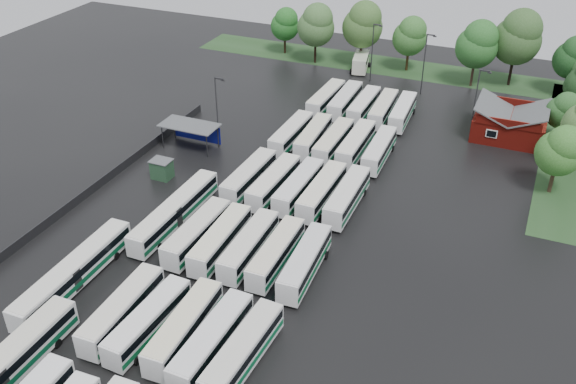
% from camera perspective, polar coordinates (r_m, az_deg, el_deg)
% --- Properties ---
extents(ground, '(160.00, 160.00, 0.00)m').
position_cam_1_polar(ground, '(69.72, -5.44, -6.15)').
color(ground, black).
rests_on(ground, ground).
extents(brick_building, '(10.07, 8.60, 5.39)m').
position_cam_1_polar(brick_building, '(99.42, 19.08, 5.59)').
color(brick_building, maroon).
rests_on(brick_building, ground).
extents(wash_shed, '(8.20, 4.20, 3.58)m').
position_cam_1_polar(wash_shed, '(91.99, -8.61, 5.71)').
color(wash_shed, '#2D2D30').
rests_on(wash_shed, ground).
extents(utility_hut, '(2.70, 2.20, 2.62)m').
position_cam_1_polar(utility_hut, '(85.31, -11.15, 2.03)').
color(utility_hut, '#1E3D25').
rests_on(utility_hut, ground).
extents(grass_strip_north, '(80.00, 10.00, 0.01)m').
position_cam_1_polar(grass_strip_north, '(123.16, 9.90, 10.84)').
color(grass_strip_north, '#20401D').
rests_on(grass_strip_north, ground).
extents(west_fence, '(0.10, 50.00, 1.20)m').
position_cam_1_polar(west_fence, '(85.81, -16.12, 0.96)').
color(west_fence, '#2D2D30').
rests_on(west_fence, ground).
extents(bus_r1c0, '(2.62, 11.18, 3.10)m').
position_cam_1_polar(bus_r1c0, '(62.85, -14.52, -10.11)').
color(bus_r1c0, silver).
rests_on(bus_r1c0, ground).
extents(bus_r1c1, '(2.78, 10.89, 3.00)m').
position_cam_1_polar(bus_r1c1, '(61.20, -12.31, -11.16)').
color(bus_r1c1, silver).
rests_on(bus_r1c1, ground).
extents(bus_r1c2, '(2.78, 11.21, 3.10)m').
position_cam_1_polar(bus_r1c2, '(59.96, -9.21, -11.77)').
color(bus_r1c2, silver).
rests_on(bus_r1c2, ground).
extents(bus_r1c3, '(2.64, 11.39, 3.16)m').
position_cam_1_polar(bus_r1c3, '(58.31, -6.77, -13.00)').
color(bus_r1c3, silver).
rests_on(bus_r1c3, ground).
extents(bus_r1c4, '(2.85, 11.29, 3.12)m').
position_cam_1_polar(bus_r1c4, '(57.19, -4.02, -13.95)').
color(bus_r1c4, silver).
rests_on(bus_r1c4, ground).
extents(bus_r2c0, '(2.58, 11.32, 3.14)m').
position_cam_1_polar(bus_r2c0, '(71.40, -8.09, -3.62)').
color(bus_r2c0, silver).
rests_on(bus_r2c0, ground).
extents(bus_r2c1, '(2.70, 11.25, 3.11)m').
position_cam_1_polar(bus_r2c1, '(70.04, -6.02, -4.24)').
color(bus_r2c1, silver).
rests_on(bus_r2c1, ground).
extents(bus_r2c2, '(2.59, 11.13, 3.09)m').
position_cam_1_polar(bus_r2c2, '(68.93, -3.49, -4.78)').
color(bus_r2c2, silver).
rests_on(bus_r2c2, ground).
extents(bus_r2c3, '(2.47, 10.91, 3.03)m').
position_cam_1_polar(bus_r2c3, '(67.80, -1.07, -5.46)').
color(bus_r2c3, silver).
rests_on(bus_r2c3, ground).
extents(bus_r2c4, '(2.93, 11.23, 3.10)m').
position_cam_1_polar(bus_r2c4, '(66.51, 1.52, -6.26)').
color(bus_r2c4, silver).
rests_on(bus_r2c4, ground).
extents(bus_r3c0, '(2.63, 11.31, 3.14)m').
position_cam_1_polar(bus_r3c0, '(81.35, -3.48, 1.40)').
color(bus_r3c0, silver).
rests_on(bus_r3c0, ground).
extents(bus_r3c1, '(2.69, 11.30, 3.13)m').
position_cam_1_polar(bus_r3c1, '(79.96, -1.28, 0.87)').
color(bus_r3c1, silver).
rests_on(bus_r3c1, ground).
extents(bus_r3c2, '(2.57, 11.19, 3.10)m').
position_cam_1_polar(bus_r3c2, '(79.06, 0.95, 0.48)').
color(bus_r3c2, silver).
rests_on(bus_r3c2, ground).
extents(bus_r3c3, '(2.53, 11.42, 3.17)m').
position_cam_1_polar(bus_r3c3, '(78.11, 3.03, 0.05)').
color(bus_r3c3, silver).
rests_on(bus_r3c3, ground).
extents(bus_r3c4, '(2.55, 11.41, 3.17)m').
position_cam_1_polar(bus_r3c4, '(77.35, 5.28, -0.39)').
color(bus_r3c4, silver).
rests_on(bus_r3c4, ground).
extents(bus_r4c0, '(2.46, 11.14, 3.10)m').
position_cam_1_polar(bus_r4c0, '(92.01, 0.30, 5.20)').
color(bus_r4c0, silver).
rests_on(bus_r4c0, ground).
extents(bus_r4c1, '(2.86, 10.99, 3.03)m').
position_cam_1_polar(bus_r4c1, '(91.38, 2.25, 4.96)').
color(bus_r4c1, silver).
rests_on(bus_r4c1, ground).
extents(bus_r4c2, '(2.40, 11.05, 3.07)m').
position_cam_1_polar(bus_r4c2, '(90.09, 4.07, 4.50)').
color(bus_r4c2, silver).
rests_on(bus_r4c2, ground).
extents(bus_r4c3, '(2.53, 11.39, 3.16)m').
position_cam_1_polar(bus_r4c3, '(89.49, 6.04, 4.24)').
color(bus_r4c3, silver).
rests_on(bus_r4c3, ground).
extents(bus_r4c4, '(2.62, 10.91, 3.02)m').
position_cam_1_polar(bus_r4c4, '(88.51, 8.11, 3.71)').
color(bus_r4c4, silver).
rests_on(bus_r4c4, ground).
extents(bus_r5c0, '(2.67, 11.30, 3.13)m').
position_cam_1_polar(bus_r5c0, '(103.66, 3.39, 8.28)').
color(bus_r5c0, silver).
rests_on(bus_r5c0, ground).
extents(bus_r5c1, '(2.66, 11.38, 3.15)m').
position_cam_1_polar(bus_r5c1, '(103.02, 5.09, 8.07)').
color(bus_r5c1, silver).
rests_on(bus_r5c1, ground).
extents(bus_r5c2, '(2.34, 10.88, 3.03)m').
position_cam_1_polar(bus_r5c2, '(101.88, 6.76, 7.65)').
color(bus_r5c2, silver).
rests_on(bus_r5c2, ground).
extents(bus_r5c3, '(2.79, 11.03, 3.05)m').
position_cam_1_polar(bus_r5c3, '(100.98, 8.45, 7.31)').
color(bus_r5c3, silver).
rests_on(bus_r5c3, ground).
extents(bus_r5c4, '(2.85, 10.92, 3.01)m').
position_cam_1_polar(bus_r5c4, '(100.55, 10.15, 7.03)').
color(bus_r5c4, silver).
rests_on(bus_r5c4, ground).
extents(artic_bus_west_a, '(2.45, 16.82, 3.12)m').
position_cam_1_polar(artic_bus_west_a, '(60.41, -24.19, -14.36)').
color(artic_bus_west_a, silver).
rests_on(artic_bus_west_a, ground).
extents(artic_bus_west_b, '(2.40, 16.20, 3.00)m').
position_cam_1_polar(artic_bus_west_b, '(75.53, -10.02, -1.71)').
color(artic_bus_west_b, silver).
rests_on(artic_bus_west_b, ground).
extents(artic_bus_west_c, '(2.54, 16.57, 3.07)m').
position_cam_1_polar(artic_bus_west_c, '(68.62, -18.50, -6.83)').
color(artic_bus_west_c, silver).
rests_on(artic_bus_west_c, ground).
extents(minibus, '(3.72, 7.01, 2.90)m').
position_cam_1_polar(minibus, '(120.38, 6.48, 11.43)').
color(minibus, silver).
rests_on(minibus, ground).
extents(tree_north_0, '(5.50, 5.50, 9.10)m').
position_cam_1_polar(tree_north_0, '(127.12, -0.23, 14.73)').
color(tree_north_0, black).
rests_on(tree_north_0, ground).
extents(tree_north_1, '(6.88, 6.88, 11.40)m').
position_cam_1_polar(tree_north_1, '(121.61, 2.55, 14.65)').
color(tree_north_1, black).
rests_on(tree_north_1, ground).
extents(tree_north_2, '(7.37, 7.37, 12.21)m').
position_cam_1_polar(tree_north_2, '(120.71, 6.71, 14.60)').
color(tree_north_2, black).
rests_on(tree_north_2, ground).
extents(tree_north_3, '(6.16, 6.16, 10.20)m').
position_cam_1_polar(tree_north_3, '(119.87, 10.84, 13.50)').
color(tree_north_3, '#392712').
rests_on(tree_north_3, ground).
extents(tree_north_4, '(7.11, 7.11, 11.77)m').
position_cam_1_polar(tree_north_4, '(114.84, 16.54, 12.52)').
color(tree_north_4, '#3C291F').
rests_on(tree_north_4, ground).
extents(tree_north_5, '(8.15, 8.15, 13.51)m').
position_cam_1_polar(tree_north_5, '(116.92, 19.80, 12.88)').
color(tree_north_5, black).
rests_on(tree_north_5, ground).
extents(tree_north_6, '(6.19, 6.19, 10.25)m').
position_cam_1_polar(tree_north_6, '(116.86, 24.07, 10.90)').
color(tree_north_6, black).
rests_on(tree_north_6, ground).
extents(tree_east_0, '(5.70, 5.68, 9.41)m').
position_cam_1_polar(tree_east_0, '(84.94, 23.10, 3.45)').
color(tree_east_0, '#3C2C1E').
rests_on(tree_east_0, ground).
extents(tree_east_2, '(4.69, 4.69, 7.77)m').
position_cam_1_polar(tree_east_2, '(99.40, 23.31, 6.71)').
color(tree_east_2, '#342418').
rests_on(tree_east_2, ground).
extents(lamp_post_ne, '(1.65, 0.32, 10.73)m').
position_cam_1_polar(lamp_post_ne, '(95.40, 16.41, 7.86)').
color(lamp_post_ne, '#2D2D30').
rests_on(lamp_post_ne, ground).
extents(lamp_post_nw, '(1.58, 0.31, 10.28)m').
position_cam_1_polar(lamp_post_nw, '(90.65, -6.28, 7.56)').
color(lamp_post_nw, '#2D2D30').
rests_on(lamp_post_nw, ground).
extents(lamp_post_back_w, '(1.58, 0.31, 10.26)m').
position_cam_1_polar(lamp_post_back_w, '(113.96, 7.57, 12.52)').
color(lamp_post_back_w, '#2D2D30').
rests_on(lamp_post_back_w, ground).
extents(lamp_post_back_e, '(1.60, 0.31, 10.38)m').
position_cam_1_polar(lamp_post_back_e, '(109.79, 12.10, 11.40)').
color(lamp_post_back_e, '#2D2D30').
rests_on(lamp_post_back_e, ground).
extents(puddle_2, '(6.04, 6.04, 0.01)m').
position_cam_1_polar(puddle_2, '(76.69, -10.74, -2.73)').
color(puddle_2, black).
rests_on(puddle_2, ground).
extents(puddle_3, '(3.69, 3.69, 0.01)m').
position_cam_1_polar(puddle_3, '(65.14, -0.53, -9.12)').
color(puddle_3, black).
rests_on(puddle_3, ground).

